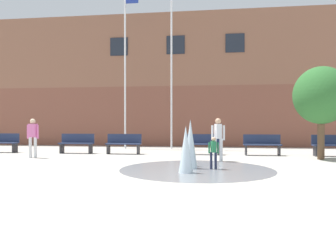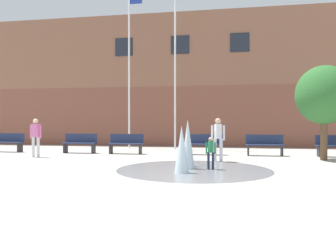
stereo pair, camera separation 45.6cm
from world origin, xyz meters
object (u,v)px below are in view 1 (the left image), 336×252
park_bench_far_left (2,142)px  street_tree_near_building (321,96)px  park_bench_near_trashcan (262,144)px  adult_in_red (33,135)px  park_bench_center (124,143)px  child_in_fountain (213,150)px  park_bench_far_right (332,145)px  teen_by_trashcan (218,136)px  park_bench_under_right_flagpole (203,144)px  flagpole_right (172,61)px  flagpole_left (126,64)px  park_bench_under_left_flagpole (77,143)px

park_bench_far_left → street_tree_near_building: street_tree_near_building is taller
park_bench_near_trashcan → adult_in_red: (-9.40, -2.27, 0.45)m
park_bench_center → child_in_fountain: bearing=-48.0°
park_bench_near_trashcan → park_bench_far_right: same height
park_bench_near_trashcan → teen_by_trashcan: size_ratio=1.01×
park_bench_under_right_flagpole → street_tree_near_building: bearing=-17.3°
teen_by_trashcan → flagpole_right: (-2.37, 5.43, 3.83)m
park_bench_center → flagpole_right: bearing=59.0°
child_in_fountain → teen_by_trashcan: size_ratio=0.62×
adult_in_red → flagpole_left: flagpole_left is taller
park_bench_near_trashcan → park_bench_under_right_flagpole: bearing=179.2°
adult_in_red → flagpole_right: (5.07, 5.19, 3.83)m
flagpole_right → park_bench_under_right_flagpole: bearing=-58.8°
teen_by_trashcan → flagpole_left: flagpole_left is taller
park_bench_under_right_flagpole → flagpole_left: bearing=146.3°
park_bench_under_right_flagpole → park_bench_near_trashcan: bearing=-0.8°
park_bench_far_left → flagpole_right: (7.86, 3.09, 4.28)m
park_bench_under_left_flagpole → child_in_fountain: (6.30, -4.49, 0.10)m
park_bench_under_left_flagpole → park_bench_far_right: bearing=0.7°
flagpole_right → park_bench_center: bearing=-121.0°
park_bench_center → flagpole_right: 5.59m
park_bench_center → flagpole_right: (1.85, 3.08, 4.28)m
child_in_fountain → teen_by_trashcan: 2.17m
flagpole_right → street_tree_near_building: flagpole_right is taller
park_bench_under_left_flagpole → teen_by_trashcan: (6.48, -2.36, 0.45)m
park_bench_under_left_flagpole → flagpole_left: bearing=63.6°
park_bench_far_left → street_tree_near_building: bearing=-4.9°
park_bench_far_left → teen_by_trashcan: teen_by_trashcan is taller
park_bench_near_trashcan → street_tree_near_building: size_ratio=0.44×
child_in_fountain → street_tree_near_building: (4.14, 3.25, 1.89)m
park_bench_under_right_flagpole → adult_in_red: size_ratio=1.01×
park_bench_far_left → flagpole_left: size_ratio=0.18×
park_bench_far_right → adult_in_red: size_ratio=1.01×
street_tree_near_building → flagpole_right: bearing=145.7°
flagpole_left → child_in_fountain: bearing=-57.7°
park_bench_under_left_flagpole → child_in_fountain: 7.74m
park_bench_far_left → park_bench_far_right: bearing=0.6°
flagpole_right → park_bench_near_trashcan: bearing=-34.0°
adult_in_red → teen_by_trashcan: size_ratio=1.00×
park_bench_far_left → teen_by_trashcan: bearing=-12.9°
child_in_fountain → teen_by_trashcan: teen_by_trashcan is taller
child_in_fountain → park_bench_under_right_flagpole: bearing=-10.8°
flagpole_right → flagpole_left: bearing=-180.0°
park_bench_under_right_flagpole → adult_in_red: (-6.81, -2.31, 0.45)m
park_bench_under_left_flagpole → park_bench_center: same height
park_bench_far_left → park_bench_under_left_flagpole: 3.76m
teen_by_trashcan → park_bench_near_trashcan: bearing=-51.8°
teen_by_trashcan → park_bench_under_right_flagpole: bearing=-0.2°
flagpole_right → street_tree_near_building: size_ratio=2.51×
flagpole_left → flagpole_right: bearing=0.0°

